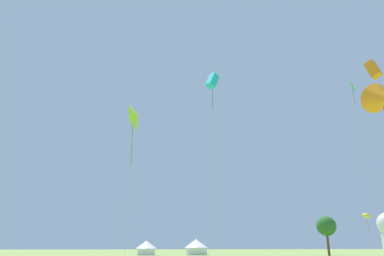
{
  "coord_description": "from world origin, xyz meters",
  "views": [
    {
      "loc": [
        -4.94,
        -4.51,
        1.68
      ],
      "look_at": [
        0.0,
        32.0,
        13.34
      ],
      "focal_mm": 34.96,
      "sensor_mm": 36.0,
      "label": 1
    }
  ],
  "objects_px": {
    "kite_orange_box": "(373,70)",
    "festival_tent_left": "(146,247)",
    "tree_distant_left": "(326,226)",
    "kite_lime_diamond": "(133,121)",
    "kite_yellow_parafoil": "(367,216)",
    "kite_cyan_box": "(212,81)",
    "kite_green_diamond": "(353,92)",
    "kite_orange_delta": "(382,99)",
    "festival_tent_right": "(196,246)"
  },
  "relations": [
    {
      "from": "kite_orange_box",
      "to": "festival_tent_left",
      "type": "xyz_separation_m",
      "value": [
        -27.85,
        35.58,
        -22.08
      ]
    },
    {
      "from": "tree_distant_left",
      "to": "kite_lime_diamond",
      "type": "bearing_deg",
      "value": -143.0
    },
    {
      "from": "kite_yellow_parafoil",
      "to": "kite_cyan_box",
      "type": "xyz_separation_m",
      "value": [
        -27.58,
        -22.69,
        9.92
      ]
    },
    {
      "from": "kite_green_diamond",
      "to": "kite_yellow_parafoil",
      "type": "distance_m",
      "value": 18.7
    },
    {
      "from": "kite_cyan_box",
      "to": "kite_lime_diamond",
      "type": "relative_size",
      "value": 1.01
    },
    {
      "from": "kite_yellow_parafoil",
      "to": "tree_distant_left",
      "type": "height_order",
      "value": "tree_distant_left"
    },
    {
      "from": "kite_lime_diamond",
      "to": "kite_green_diamond",
      "type": "bearing_deg",
      "value": 15.63
    },
    {
      "from": "kite_green_diamond",
      "to": "festival_tent_left",
      "type": "relative_size",
      "value": 6.38
    },
    {
      "from": "kite_orange_delta",
      "to": "tree_distant_left",
      "type": "height_order",
      "value": "kite_orange_delta"
    },
    {
      "from": "festival_tent_left",
      "to": "kite_orange_box",
      "type": "bearing_deg",
      "value": -51.95
    },
    {
      "from": "kite_cyan_box",
      "to": "festival_tent_right",
      "type": "bearing_deg",
      "value": 83.59
    },
    {
      "from": "kite_yellow_parafoil",
      "to": "festival_tent_left",
      "type": "distance_m",
      "value": 39.71
    },
    {
      "from": "kite_green_diamond",
      "to": "kite_cyan_box",
      "type": "distance_m",
      "value": 32.25
    },
    {
      "from": "kite_yellow_parafoil",
      "to": "kite_lime_diamond",
      "type": "height_order",
      "value": "kite_lime_diamond"
    },
    {
      "from": "kite_green_diamond",
      "to": "kite_cyan_box",
      "type": "bearing_deg",
      "value": -144.33
    },
    {
      "from": "festival_tent_left",
      "to": "festival_tent_right",
      "type": "height_order",
      "value": "festival_tent_right"
    },
    {
      "from": "kite_cyan_box",
      "to": "kite_yellow_parafoil",
      "type": "bearing_deg",
      "value": 39.45
    },
    {
      "from": "kite_orange_delta",
      "to": "tree_distant_left",
      "type": "bearing_deg",
      "value": 68.81
    },
    {
      "from": "kite_cyan_box",
      "to": "kite_lime_diamond",
      "type": "distance_m",
      "value": 11.65
    },
    {
      "from": "kite_orange_box",
      "to": "tree_distant_left",
      "type": "xyz_separation_m",
      "value": [
        4.05,
        25.15,
        -18.48
      ]
    },
    {
      "from": "tree_distant_left",
      "to": "kite_orange_delta",
      "type": "bearing_deg",
      "value": -111.19
    },
    {
      "from": "kite_orange_box",
      "to": "kite_cyan_box",
      "type": "xyz_separation_m",
      "value": [
        -23.26,
        -9.95,
        -7.63
      ]
    },
    {
      "from": "kite_cyan_box",
      "to": "kite_orange_delta",
      "type": "bearing_deg",
      "value": -37.05
    },
    {
      "from": "kite_lime_diamond",
      "to": "festival_tent_right",
      "type": "bearing_deg",
      "value": 71.32
    },
    {
      "from": "kite_lime_diamond",
      "to": "festival_tent_left",
      "type": "height_order",
      "value": "kite_lime_diamond"
    },
    {
      "from": "kite_yellow_parafoil",
      "to": "festival_tent_right",
      "type": "height_order",
      "value": "kite_yellow_parafoil"
    },
    {
      "from": "festival_tent_right",
      "to": "tree_distant_left",
      "type": "relative_size",
      "value": 0.66
    },
    {
      "from": "kite_orange_delta",
      "to": "festival_tent_right",
      "type": "height_order",
      "value": "kite_orange_delta"
    },
    {
      "from": "kite_orange_box",
      "to": "kite_cyan_box",
      "type": "relative_size",
      "value": 1.48
    },
    {
      "from": "kite_cyan_box",
      "to": "tree_distant_left",
      "type": "bearing_deg",
      "value": 52.12
    },
    {
      "from": "kite_cyan_box",
      "to": "festival_tent_left",
      "type": "relative_size",
      "value": 4.13
    },
    {
      "from": "kite_green_diamond",
      "to": "kite_yellow_parafoil",
      "type": "relative_size",
      "value": 3.98
    },
    {
      "from": "kite_cyan_box",
      "to": "festival_tent_left",
      "type": "xyz_separation_m",
      "value": [
        -4.59,
        45.53,
        -14.45
      ]
    },
    {
      "from": "kite_green_diamond",
      "to": "tree_distant_left",
      "type": "distance_m",
      "value": 25.46
    },
    {
      "from": "kite_orange_box",
      "to": "festival_tent_left",
      "type": "distance_m",
      "value": 50.29
    },
    {
      "from": "kite_orange_box",
      "to": "festival_tent_left",
      "type": "bearing_deg",
      "value": 128.05
    },
    {
      "from": "kite_orange_delta",
      "to": "kite_lime_diamond",
      "type": "height_order",
      "value": "kite_lime_diamond"
    },
    {
      "from": "kite_green_diamond",
      "to": "kite_orange_box",
      "type": "bearing_deg",
      "value": -104.29
    },
    {
      "from": "festival_tent_left",
      "to": "kite_lime_diamond",
      "type": "bearing_deg",
      "value": -94.11
    },
    {
      "from": "festival_tent_right",
      "to": "kite_lime_diamond",
      "type": "bearing_deg",
      "value": -108.68
    },
    {
      "from": "kite_green_diamond",
      "to": "kite_cyan_box",
      "type": "relative_size",
      "value": 1.55
    },
    {
      "from": "kite_orange_delta",
      "to": "tree_distant_left",
      "type": "xyz_separation_m",
      "value": [
        16.71,
        43.11,
        -6.51
      ]
    },
    {
      "from": "kite_orange_box",
      "to": "festival_tent_right",
      "type": "height_order",
      "value": "kite_orange_box"
    },
    {
      "from": "kite_yellow_parafoil",
      "to": "kite_lime_diamond",
      "type": "relative_size",
      "value": 0.39
    },
    {
      "from": "kite_orange_box",
      "to": "kite_cyan_box",
      "type": "height_order",
      "value": "kite_orange_box"
    },
    {
      "from": "festival_tent_left",
      "to": "kite_yellow_parafoil",
      "type": "bearing_deg",
      "value": -35.37
    },
    {
      "from": "kite_green_diamond",
      "to": "festival_tent_right",
      "type": "bearing_deg",
      "value": 126.54
    },
    {
      "from": "kite_orange_box",
      "to": "festival_tent_left",
      "type": "height_order",
      "value": "kite_orange_box"
    },
    {
      "from": "kite_orange_box",
      "to": "festival_tent_right",
      "type": "bearing_deg",
      "value": 117.02
    },
    {
      "from": "kite_orange_box",
      "to": "kite_yellow_parafoil",
      "type": "bearing_deg",
      "value": 71.29
    }
  ]
}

